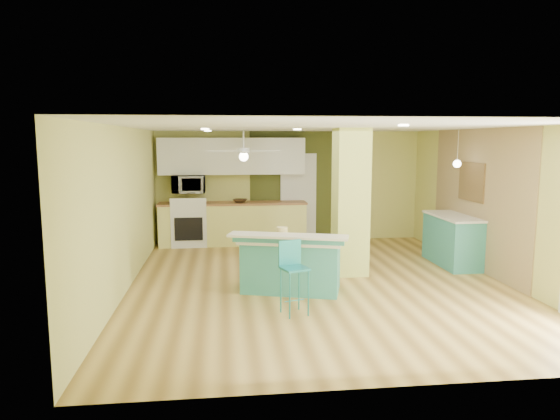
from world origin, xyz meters
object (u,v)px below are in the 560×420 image
object	(u,v)px
peninsula	(291,263)
fruit_bowl	(240,201)
canister	(282,233)
side_counter	(452,240)
bar_stool	(292,265)

from	to	relation	value
peninsula	fruit_bowl	world-z (taller)	fruit_bowl
peninsula	canister	world-z (taller)	canister
peninsula	canister	size ratio (longest dim) A/B	10.50
side_counter	canister	xyz separation A→B (m)	(-3.33, -1.22, 0.43)
fruit_bowl	bar_stool	bearing A→B (deg)	-83.31
bar_stool	fruit_bowl	size ratio (longest dim) A/B	3.12
bar_stool	side_counter	size ratio (longest dim) A/B	0.68
peninsula	fruit_bowl	bearing A→B (deg)	117.08
canister	side_counter	bearing A→B (deg)	20.18
fruit_bowl	canister	world-z (taller)	fruit_bowl
peninsula	side_counter	distance (m)	3.44
bar_stool	side_counter	world-z (taller)	bar_stool
fruit_bowl	canister	bearing A→B (deg)	-81.54
peninsula	fruit_bowl	xyz separation A→B (m)	(-0.65, 3.50, 0.55)
fruit_bowl	peninsula	bearing A→B (deg)	-79.52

